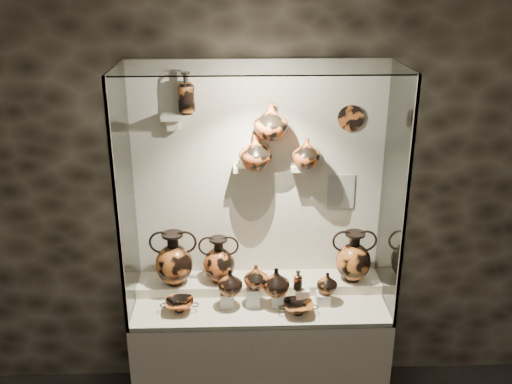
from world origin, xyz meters
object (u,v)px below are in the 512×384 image
jug_b (256,276)px  jug_e (327,283)px  amphora_left (174,258)px  ovoid_vase_b (271,121)px  jug_c (276,282)px  lekythos_small (298,279)px  ovoid_vase_c (307,153)px  kylix_left (179,305)px  amphora_right (354,256)px  lekythos_tall (186,91)px  kylix_right (298,307)px  jug_a (230,282)px  ovoid_vase_a (255,152)px  amphora_mid (219,259)px

jug_b → jug_e: bearing=21.2°
jug_e → jug_b: bearing=170.5°
amphora_left → ovoid_vase_b: ovoid_vase_b is taller
jug_c → lekythos_small: 0.14m
ovoid_vase_c → kylix_left: bearing=-148.6°
amphora_right → kylix_left: size_ratio=1.52×
kylix_left → ovoid_vase_b: ovoid_vase_b is taller
ovoid_vase_c → lekythos_small: bearing=-92.0°
jug_c → lekythos_tall: (-0.56, 0.30, 1.20)m
jug_e → ovoid_vase_b: (-0.37, 0.22, 1.05)m
kylix_right → ovoid_vase_b: size_ratio=1.09×
jug_e → lekythos_small: (-0.20, -0.03, 0.05)m
kylix_right → ovoid_vase_b: 1.21m
jug_b → ovoid_vase_c: size_ratio=0.86×
amphora_right → jug_b: bearing=-167.4°
amphora_left → kylix_left: bearing=-85.3°
jug_c → kylix_left: bearing=-166.2°
jug_b → lekythos_tall: 1.28m
amphora_left → jug_e: size_ratio=2.68×
jug_a → lekythos_tall: bearing=123.0°
lekythos_tall → kylix_right: bearing=-49.0°
lekythos_tall → jug_a: bearing=-68.4°
amphora_left → lekythos_small: bearing=-20.6°
lekythos_small → ovoid_vase_a: 0.88m
kylix_right → jug_b: bearing=155.2°
amphora_left → jug_c: (0.68, -0.20, -0.08)m
ovoid_vase_a → amphora_right: bearing=-9.0°
amphora_right → jug_a: bearing=-169.0°
jug_a → kylix_left: 0.36m
amphora_right → ovoid_vase_c: (-0.34, 0.05, 0.73)m
amphora_mid → amphora_right: bearing=1.3°
amphora_mid → jug_c: (0.38, -0.22, -0.05)m
amphora_mid → kylix_left: bearing=-131.5°
jug_e → ovoid_vase_c: bearing=110.0°
kylix_left → amphora_right: bearing=10.2°
amphora_mid → jug_b: (0.25, -0.20, -0.02)m
lekythos_small → ovoid_vase_c: bearing=65.3°
amphora_right → jug_a: size_ratio=2.13×
amphora_left → ovoid_vase_a: 0.93m
lekythos_small → kylix_right: size_ratio=0.63×
jug_a → ovoid_vase_a: size_ratio=0.77×
ovoid_vase_a → ovoid_vase_b: ovoid_vase_b is taller
amphora_right → kylix_right: size_ratio=1.46×
jug_a → jug_e: bearing=-5.3°
kylix_left → ovoid_vase_b: 1.33m
amphora_mid → kylix_right: amphora_mid is taller
amphora_left → kylix_left: 0.33m
amphora_left → ovoid_vase_b: bearing=-3.2°
kylix_left → kylix_right: bearing=-6.0°
jug_e → lekythos_small: bearing=178.0°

